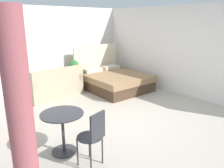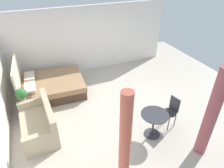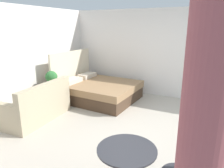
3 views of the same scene
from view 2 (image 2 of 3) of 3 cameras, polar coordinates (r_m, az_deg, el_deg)
ground_plane at (r=6.44m, az=1.31°, el=-5.86°), size 8.34×9.37×0.02m
wall_right at (r=8.04m, az=-6.44°, el=12.54°), size 0.12×6.37×2.54m
bed at (r=7.12m, az=-17.18°, el=-0.40°), size 1.82×2.12×1.33m
couch at (r=5.67m, az=-19.91°, el=-10.61°), size 1.60×0.88×0.87m
nightstand at (r=6.48m, az=-23.13°, el=-5.60°), size 0.46×0.36×0.53m
potted_plant at (r=6.14m, az=-24.49°, el=-2.65°), size 0.31×0.31×0.39m
balcony_table at (r=5.25m, az=11.86°, el=-10.14°), size 0.69×0.69×0.70m
cafe_chair_near_window at (r=5.63m, az=16.65°, el=-6.92°), size 0.45×0.45×0.89m
curtain_left at (r=4.82m, az=26.49°, el=-7.78°), size 0.27×0.27×2.28m
curtain_right at (r=3.77m, az=3.72°, el=-16.58°), size 0.22×0.22×2.28m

